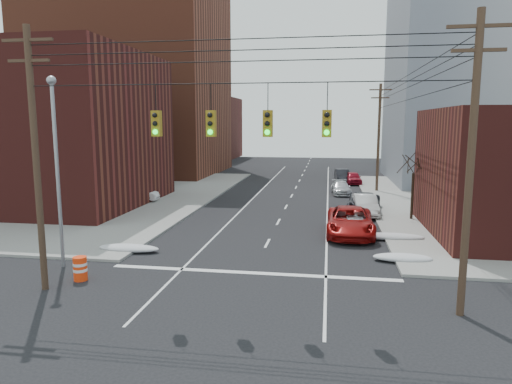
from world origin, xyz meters
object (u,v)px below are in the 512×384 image
(parked_car_d, at_px, (341,188))
(red_pickup, at_px, (350,221))
(parked_car_f, at_px, (342,176))
(lot_car_a, at_px, (136,194))
(lot_car_c, at_px, (94,195))
(lot_car_d, at_px, (112,188))
(lot_car_b, at_px, (141,186))
(parked_car_a, at_px, (355,226))
(parked_car_e, at_px, (353,178))
(parked_car_c, at_px, (364,203))
(parked_car_b, at_px, (365,205))
(construction_barrel, at_px, (80,268))

(parked_car_d, bearing_deg, red_pickup, -93.88)
(parked_car_f, relative_size, lot_car_a, 1.14)
(lot_car_c, bearing_deg, lot_car_d, 8.17)
(parked_car_f, height_order, lot_car_d, parked_car_f)
(lot_car_b, bearing_deg, lot_car_c, 162.12)
(parked_car_a, relative_size, parked_car_e, 0.97)
(parked_car_a, height_order, parked_car_c, parked_car_c)
(red_pickup, bearing_deg, parked_car_b, 78.44)
(parked_car_b, distance_m, lot_car_b, 22.88)
(red_pickup, xyz_separation_m, parked_car_f, (0.23, 26.80, -0.13))
(parked_car_b, bearing_deg, lot_car_b, 158.16)
(red_pickup, height_order, parked_car_c, red_pickup)
(parked_car_e, bearing_deg, construction_barrel, -116.51)
(parked_car_c, height_order, parked_car_d, parked_car_c)
(parked_car_a, xyz_separation_m, lot_car_b, (-20.40, 14.75, 0.08))
(red_pickup, distance_m, parked_car_a, 0.65)
(parked_car_d, relative_size, lot_car_d, 1.17)
(parked_car_f, xyz_separation_m, lot_car_d, (-22.46, -14.71, 0.04))
(parked_car_c, height_order, lot_car_a, parked_car_c)
(lot_car_d, bearing_deg, parked_car_b, -113.67)
(parked_car_f, xyz_separation_m, lot_car_a, (-18.68, -17.78, 0.06))
(parked_car_e, distance_m, parked_car_f, 2.09)
(parked_car_a, bearing_deg, construction_barrel, -138.38)
(lot_car_b, bearing_deg, parked_car_b, -112.17)
(parked_car_e, xyz_separation_m, construction_barrel, (-13.98, -35.71, -0.15))
(parked_car_e, bearing_deg, parked_car_d, -106.20)
(parked_car_b, relative_size, lot_car_d, 1.26)
(lot_car_a, distance_m, construction_barrel, 20.51)
(parked_car_a, xyz_separation_m, lot_car_d, (-22.49, 12.66, 0.11))
(parked_car_c, xyz_separation_m, parked_car_f, (-1.22, 18.85, 0.00))
(lot_car_b, bearing_deg, lot_car_a, -164.65)
(parked_car_c, bearing_deg, lot_car_b, 169.95)
(parked_car_a, relative_size, parked_car_d, 0.92)
(lot_car_c, height_order, lot_car_d, lot_car_d)
(parked_car_d, height_order, lot_car_d, lot_car_d)
(parked_car_c, distance_m, lot_car_a, 19.92)
(parked_car_d, xyz_separation_m, parked_car_f, (0.38, 9.88, 0.11))
(red_pickup, distance_m, parked_car_f, 26.80)
(parked_car_d, distance_m, parked_car_f, 9.89)
(lot_car_d, xyz_separation_m, construction_barrel, (9.70, -22.70, -0.23))
(parked_car_a, distance_m, lot_car_a, 21.02)
(lot_car_b, bearing_deg, parked_car_c, -108.96)
(lot_car_a, bearing_deg, construction_barrel, -169.35)
(lot_car_a, distance_m, lot_car_d, 4.87)
(red_pickup, bearing_deg, parked_car_a, -64.26)
(parked_car_a, bearing_deg, parked_car_d, 94.81)
(lot_car_c, bearing_deg, construction_barrel, -150.32)
(parked_car_d, height_order, lot_car_b, lot_car_b)
(red_pickup, distance_m, parked_car_c, 8.08)
(parked_car_a, distance_m, construction_barrel, 16.26)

